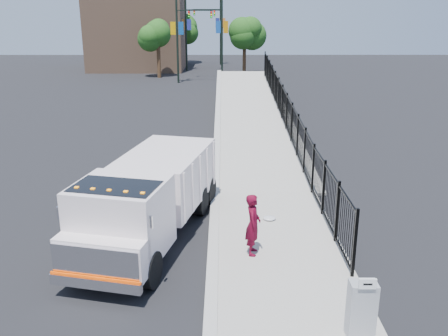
{
  "coord_description": "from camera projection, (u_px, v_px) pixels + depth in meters",
  "views": [
    {
      "loc": [
        0.27,
        -13.17,
        6.64
      ],
      "look_at": [
        0.31,
        2.0,
        1.71
      ],
      "focal_mm": 40.0,
      "sensor_mm": 36.0,
      "label": 1
    }
  ],
  "objects": [
    {
      "name": "light_pole_1",
      "position": [
        219.0,
        32.0,
        46.38
      ],
      "size": [
        3.78,
        0.22,
        8.0
      ],
      "color": "black",
      "rests_on": "ground"
    },
    {
      "name": "iron_fence",
      "position": [
        286.0,
        123.0,
        25.72
      ],
      "size": [
        0.1,
        28.0,
        1.8
      ],
      "primitive_type": "cube",
      "color": "black",
      "rests_on": "ground"
    },
    {
      "name": "tree_2",
      "position": [
        184.0,
        30.0,
        59.78
      ],
      "size": [
        3.21,
        3.21,
        5.6
      ],
      "color": "#382314",
      "rests_on": "ground"
    },
    {
      "name": "light_pole_3",
      "position": [
        218.0,
        27.0,
        58.13
      ],
      "size": [
        3.78,
        0.22,
        8.0
      ],
      "color": "black",
      "rests_on": "ground"
    },
    {
      "name": "tree_0",
      "position": [
        158.0,
        36.0,
        47.47
      ],
      "size": [
        2.67,
        2.67,
        5.33
      ],
      "color": "#382314",
      "rests_on": "ground"
    },
    {
      "name": "arrow_sign",
      "position": [
        368.0,
        284.0,
        9.72
      ],
      "size": [
        0.35,
        0.04,
        0.22
      ],
      "primitive_type": "cube",
      "color": "white",
      "rests_on": "utility_cabinet"
    },
    {
      "name": "sidewalk",
      "position": [
        288.0,
        278.0,
        12.66
      ],
      "size": [
        3.55,
        12.0,
        0.12
      ],
      "primitive_type": "cube",
      "color": "#9E998E",
      "rests_on": "ground"
    },
    {
      "name": "light_pole_0",
      "position": [
        181.0,
        33.0,
        44.02
      ],
      "size": [
        3.77,
        0.22,
        8.0
      ],
      "color": "black",
      "rests_on": "ground"
    },
    {
      "name": "tree_1",
      "position": [
        245.0,
        35.0,
        49.79
      ],
      "size": [
        2.66,
        2.66,
        5.33
      ],
      "color": "#382314",
      "rests_on": "ground"
    },
    {
      "name": "utility_cabinet",
      "position": [
        361.0,
        310.0,
        10.16
      ],
      "size": [
        0.55,
        0.4,
        1.25
      ],
      "primitive_type": "cube",
      "color": "gray",
      "rests_on": "sidewalk"
    },
    {
      "name": "debris",
      "position": [
        269.0,
        218.0,
        15.99
      ],
      "size": [
        0.41,
        0.41,
        0.1
      ],
      "primitive_type": "ellipsoid",
      "color": "silver",
      "rests_on": "sidewalk"
    },
    {
      "name": "ground",
      "position": [
        213.0,
        245.0,
        14.57
      ],
      "size": [
        120.0,
        120.0,
        0.0
      ],
      "primitive_type": "plane",
      "color": "black",
      "rests_on": "ground"
    },
    {
      "name": "building",
      "position": [
        139.0,
        31.0,
        55.16
      ],
      "size": [
        10.0,
        10.0,
        8.0
      ],
      "primitive_type": "cube",
      "color": "#8C664C",
      "rests_on": "ground"
    },
    {
      "name": "truck",
      "position": [
        148.0,
        196.0,
        14.47
      ],
      "size": [
        3.85,
        7.53,
        2.46
      ],
      "rotation": [
        0.0,
        0.0,
        -0.23
      ],
      "color": "black",
      "rests_on": "ground"
    },
    {
      "name": "light_pole_2",
      "position": [
        189.0,
        29.0,
        52.75
      ],
      "size": [
        3.78,
        0.22,
        8.0
      ],
      "color": "black",
      "rests_on": "ground"
    },
    {
      "name": "ramp",
      "position": [
        254.0,
        123.0,
        29.8
      ],
      "size": [
        3.95,
        24.06,
        3.19
      ],
      "primitive_type": "cube",
      "rotation": [
        0.06,
        0.0,
        0.0
      ],
      "color": "#9E998E",
      "rests_on": "ground"
    },
    {
      "name": "curb",
      "position": [
        212.0,
        278.0,
        12.65
      ],
      "size": [
        0.3,
        12.0,
        0.16
      ],
      "primitive_type": "cube",
      "color": "#ADAAA3",
      "rests_on": "ground"
    },
    {
      "name": "worker",
      "position": [
        253.0,
        224.0,
        13.55
      ],
      "size": [
        0.48,
        0.67,
        1.74
      ],
      "primitive_type": "imported",
      "rotation": [
        0.0,
        0.0,
        1.47
      ],
      "color": "#54051A",
      "rests_on": "sidewalk"
    }
  ]
}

